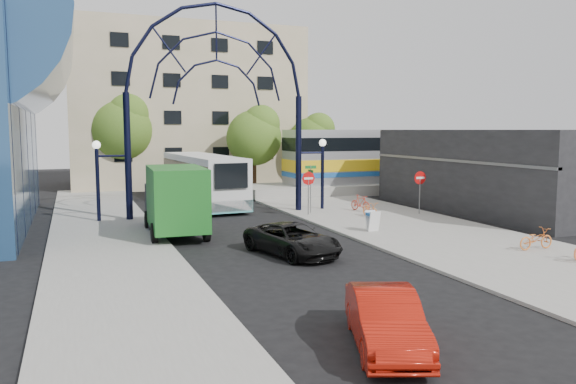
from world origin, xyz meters
name	(u,v)px	position (x,y,z in m)	size (l,w,h in m)	color
ground	(317,273)	(0.00, 0.00, 0.00)	(120.00, 120.00, 0.00)	black
sidewalk_east	(439,236)	(8.00, 4.00, 0.06)	(8.00, 56.00, 0.12)	gray
plaza_west	(111,252)	(-6.50, 6.00, 0.06)	(5.00, 50.00, 0.12)	gray
gateway_arch	(217,66)	(0.00, 14.00, 8.56)	(13.64, 0.44, 12.10)	black
stop_sign	(308,182)	(4.80, 12.00, 1.99)	(0.80, 0.07, 2.50)	slate
do_not_enter_sign	(420,182)	(11.00, 10.00, 1.98)	(0.76, 0.07, 2.48)	slate
street_name_sign	(311,179)	(5.20, 12.60, 2.13)	(0.70, 0.70, 2.80)	slate
sandwich_board	(373,218)	(5.60, 5.98, 0.74)	(0.55, 0.61, 0.99)	white
commercial_block_east	(489,171)	(16.00, 10.00, 2.50)	(6.00, 16.00, 5.00)	black
apartment_block	(183,108)	(2.00, 34.97, 7.00)	(20.00, 12.10, 14.00)	tan
train_platform	(428,185)	(20.00, 22.00, 0.40)	(32.00, 5.00, 0.80)	gray
train_car	(428,155)	(20.00, 22.00, 2.90)	(25.10, 3.05, 4.20)	#B7B7BC
tree_north_a	(256,135)	(6.12, 25.93, 4.61)	(4.48, 4.48, 7.00)	#382314
tree_north_b	(123,126)	(-3.88, 29.93, 5.27)	(5.12, 5.12, 8.00)	#382314
tree_north_c	(314,138)	(12.12, 27.93, 4.28)	(4.16, 4.16, 6.50)	#382314
city_bus	(203,179)	(0.28, 19.44, 1.73)	(3.38, 12.21, 3.32)	silver
green_truck	(175,201)	(-3.36, 9.11, 1.65)	(2.80, 6.65, 3.30)	black
black_suv	(292,239)	(0.25, 3.00, 0.64)	(2.12, 4.61, 1.28)	black
red_sedan	(386,320)	(-1.28, -6.70, 0.67)	(1.42, 4.07, 1.34)	#A7160A
bike_near_a	(370,209)	(7.76, 10.05, 0.54)	(0.55, 1.58, 0.83)	orange
bike_near_b	(360,203)	(8.28, 12.16, 0.61)	(0.46, 1.62, 0.97)	red
bike_far_a	(536,239)	(9.76, -0.09, 0.56)	(0.58, 1.68, 0.88)	orange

